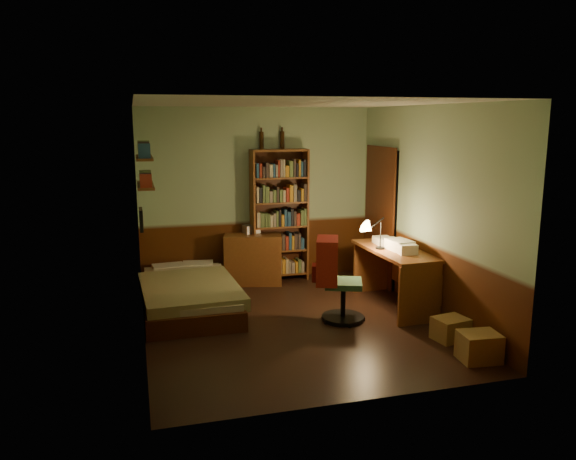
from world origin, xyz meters
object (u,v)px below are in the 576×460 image
object	(u,v)px
bookshelf	(279,216)
desk_lamp	(381,227)
bed	(188,284)
cardboard_box_b	(450,329)
dresser	(253,259)
cardboard_box_a	(479,347)
mini_stereo	(251,229)
desk	(394,278)
office_chair	(343,286)

from	to	relation	value
bookshelf	desk_lamp	distance (m)	1.80
bed	cardboard_box_b	size ratio (longest dim) A/B	5.90
dresser	cardboard_box_a	bearing A→B (deg)	-50.45
desk_lamp	mini_stereo	bearing A→B (deg)	113.27
bookshelf	cardboard_box_b	xyz separation A→B (m)	(1.24, -2.82, -0.87)
dresser	desk	bearing A→B (deg)	-31.09
bed	cardboard_box_b	distance (m)	3.31
desk	desk_lamp	xyz separation A→B (m)	(-0.17, 0.08, 0.68)
cardboard_box_b	mini_stereo	bearing A→B (deg)	120.25
office_chair	cardboard_box_b	bearing A→B (deg)	-23.16
desk_lamp	office_chair	xyz separation A→B (m)	(-0.66, -0.41, -0.62)
bookshelf	mini_stereo	bearing A→B (deg)	172.69
bed	desk_lamp	bearing A→B (deg)	-13.40
dresser	mini_stereo	world-z (taller)	mini_stereo
mini_stereo	cardboard_box_a	size ratio (longest dim) A/B	0.58
bed	desk	size ratio (longest dim) A/B	1.47
dresser	mini_stereo	distance (m)	0.45
desk	cardboard_box_a	distance (m)	1.81
bed	desk	bearing A→B (deg)	-14.15
mini_stereo	desk	bearing A→B (deg)	-61.87
mini_stereo	cardboard_box_b	xyz separation A→B (m)	(1.67, -2.86, -0.68)
bookshelf	office_chair	distance (m)	2.03
mini_stereo	desk	size ratio (longest dim) A/B	0.16
desk	office_chair	size ratio (longest dim) A/B	1.62
office_chair	cardboard_box_b	xyz separation A→B (m)	(0.94, -0.89, -0.32)
mini_stereo	desk_lamp	xyz separation A→B (m)	(1.39, -1.56, 0.25)
desk_lamp	office_chair	world-z (taller)	desk_lamp
bookshelf	desk_lamp	world-z (taller)	bookshelf
dresser	bookshelf	size ratio (longest dim) A/B	0.42
bookshelf	dresser	bearing A→B (deg)	-170.77
office_chair	cardboard_box_a	xyz separation A→B (m)	(0.92, -1.46, -0.29)
bed	desk	world-z (taller)	desk
bed	cardboard_box_a	distance (m)	3.65
bed	dresser	xyz separation A→B (m)	(1.04, 0.85, 0.06)
mini_stereo	cardboard_box_a	distance (m)	3.86
bookshelf	cardboard_box_a	bearing A→B (deg)	-72.10
office_chair	cardboard_box_a	distance (m)	1.75
cardboard_box_b	cardboard_box_a	bearing A→B (deg)	-91.79
bed	desk_lamp	distance (m)	2.61
bed	mini_stereo	size ratio (longest dim) A/B	9.33
bed	cardboard_box_b	world-z (taller)	bed
bed	office_chair	size ratio (longest dim) A/B	2.39
bed	office_chair	world-z (taller)	office_chair
desk	cardboard_box_b	xyz separation A→B (m)	(0.11, -1.22, -0.26)
cardboard_box_a	cardboard_box_b	size ratio (longest dim) A/B	1.09
cardboard_box_a	desk	bearing A→B (deg)	92.88
bookshelf	desk_lamp	xyz separation A→B (m)	(0.96, -1.52, 0.07)
mini_stereo	bookshelf	world-z (taller)	bookshelf
bookshelf	cardboard_box_b	size ratio (longest dim) A/B	5.57
cardboard_box_b	desk_lamp	bearing A→B (deg)	102.19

